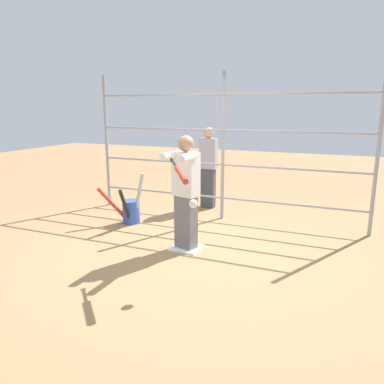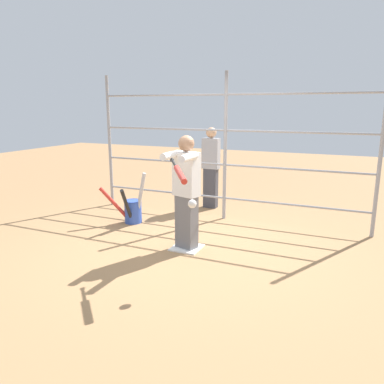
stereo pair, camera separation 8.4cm
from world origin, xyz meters
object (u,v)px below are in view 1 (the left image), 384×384
Objects in this scene: batter at (185,189)px; softball_in_flight at (193,204)px; bystander_behind_fence at (208,166)px; baseball_bat_swinging at (180,172)px; bat_bucket at (130,210)px.

batter reaches higher than softball_in_flight.
softball_in_flight is at bearing 107.50° from bystander_behind_fence.
baseball_bat_swinging is (-0.28, 0.80, 0.38)m from batter.
batter is at bearing 102.53° from bystander_behind_fence.
bat_bucket is (1.84, -1.61, -0.69)m from softball_in_flight.
baseball_bat_swinging reaches higher than bat_bucket.
bat_bucket is (1.64, -1.52, -1.01)m from baseball_bat_swinging.
batter is 16.60× the size of softball_in_flight.
baseball_bat_swinging is 0.76× the size of bat_bucket.
softball_in_flight is 0.11× the size of bat_bucket.
softball_in_flight is 3.27m from bystander_behind_fence.
bat_bucket is at bearing 60.26° from bystander_behind_fence.
batter is 1.66m from bat_bucket.
batter is 0.93m from baseball_bat_swinging.
batter is 1.02m from softball_in_flight.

